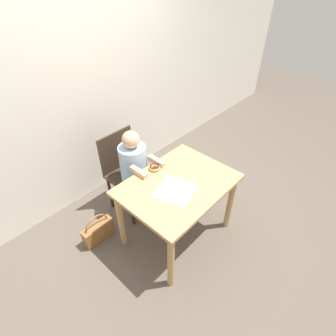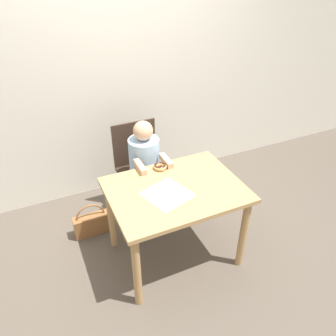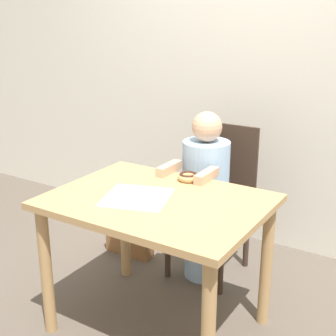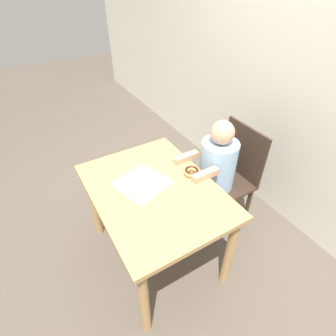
# 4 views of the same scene
# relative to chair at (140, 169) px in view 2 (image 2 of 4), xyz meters

# --- Properties ---
(ground_plane) EXTENTS (12.00, 12.00, 0.00)m
(ground_plane) POSITION_rel_chair_xyz_m (0.04, -0.70, -0.49)
(ground_plane) COLOR brown
(wall_back) EXTENTS (8.00, 0.05, 2.50)m
(wall_back) POSITION_rel_chair_xyz_m (0.04, 0.55, 0.76)
(wall_back) COLOR silver
(wall_back) RESTS_ON ground_plane
(dining_table) EXTENTS (1.03, 0.77, 0.72)m
(dining_table) POSITION_rel_chair_xyz_m (0.04, -0.70, 0.12)
(dining_table) COLOR tan
(dining_table) RESTS_ON ground_plane
(chair) EXTENTS (0.43, 0.44, 0.92)m
(chair) POSITION_rel_chair_xyz_m (0.00, 0.00, 0.00)
(chair) COLOR #38281E
(chair) RESTS_ON ground_plane
(child_figure) EXTENTS (0.29, 0.46, 1.04)m
(child_figure) POSITION_rel_chair_xyz_m (0.00, -0.13, 0.03)
(child_figure) COLOR #99BCE0
(child_figure) RESTS_ON ground_plane
(donut) EXTENTS (0.11, 0.11, 0.04)m
(donut) POSITION_rel_chair_xyz_m (0.03, -0.40, 0.26)
(donut) COLOR tan
(donut) RESTS_ON dining_table
(napkin) EXTENTS (0.38, 0.38, 0.00)m
(napkin) POSITION_rel_chair_xyz_m (-0.05, -0.75, 0.24)
(napkin) COLOR white
(napkin) RESTS_ON dining_table
(handbag) EXTENTS (0.33, 0.10, 0.34)m
(handbag) POSITION_rel_chair_xyz_m (-0.56, -0.15, -0.37)
(handbag) COLOR brown
(handbag) RESTS_ON ground_plane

